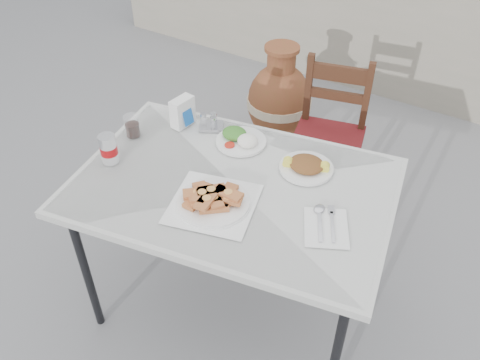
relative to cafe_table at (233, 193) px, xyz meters
The scene contains 13 objects.
ground 0.79m from the cafe_table, 25.82° to the left, with size 80.00×80.00×0.00m, color slate.
cafe_table is the anchor object (origin of this frame).
pide_plate 0.18m from the cafe_table, 89.03° to the right, with size 0.42×0.42×0.07m.
salad_rice_plate 0.31m from the cafe_table, 115.72° to the left, with size 0.24×0.24×0.06m.
salad_chopped_plate 0.35m from the cafe_table, 48.31° to the left, with size 0.24×0.24×0.05m.
soda_can 0.59m from the cafe_table, 163.52° to the right, with size 0.08×0.08×0.14m.
cola_glass 0.61m from the cafe_table, behind, with size 0.07×0.07×0.11m.
napkin_holder 0.53m from the cafe_table, 151.03° to the left, with size 0.09×0.13×0.15m.
condiment_caddy 0.45m from the cafe_table, 136.93° to the left, with size 0.15×0.14×0.08m.
cutlery_napkin 0.45m from the cafe_table, ahead, with size 0.25×0.27×0.02m.
chair 1.07m from the cafe_table, 88.43° to the left, with size 0.49×0.49×0.92m.
terracotta_urn 1.50m from the cafe_table, 109.77° to the left, with size 0.45×0.45×0.79m.
back_wall 2.59m from the cafe_table, 86.33° to the left, with size 6.00×0.25×1.20m, color gray.
Camera 1 is at (0.74, -1.48, 2.25)m, focal length 38.00 mm.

